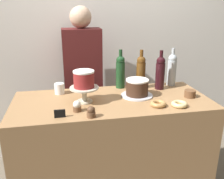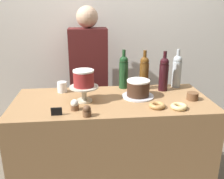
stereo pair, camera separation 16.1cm
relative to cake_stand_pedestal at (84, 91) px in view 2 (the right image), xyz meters
The scene contains 18 objects.
back_wall 0.97m from the cake_stand_pedestal, 77.33° to the left, with size 6.00×0.05×2.60m.
display_counter 0.58m from the cake_stand_pedestal, ahead, with size 1.46×0.65×0.93m.
cake_stand_pedestal is the anchor object (origin of this frame).
white_layer_cake 0.10m from the cake_stand_pedestal, 90.00° to the right, with size 0.15×0.15×0.12m.
silver_serving_platter 0.42m from the cake_stand_pedestal, ahead, with size 0.24×0.24×0.01m.
chocolate_round_cake 0.41m from the cake_stand_pedestal, ahead, with size 0.17×0.17×0.12m.
wine_bottle_amber 0.55m from the cake_stand_pedestal, 25.52° to the left, with size 0.08×0.08×0.33m.
wine_bottle_green 0.44m from the cake_stand_pedestal, 40.41° to the left, with size 0.08×0.08×0.33m.
wine_bottle_dark_red 0.67m from the cake_stand_pedestal, 15.90° to the left, with size 0.08×0.08×0.33m.
wine_bottle_clear 0.83m from the cake_stand_pedestal, 18.49° to the left, with size 0.08×0.08×0.33m.
cupcake_chocolate 0.27m from the cake_stand_pedestal, 86.26° to the right, with size 0.06×0.06×0.07m.
cupcake_vanilla 0.17m from the cake_stand_pedestal, 112.46° to the right, with size 0.06×0.06×0.07m.
donut_glazed 0.67m from the cake_stand_pedestal, 17.86° to the right, with size 0.11×0.11×0.03m.
donut_maple 0.53m from the cake_stand_pedestal, 19.07° to the right, with size 0.11×0.11×0.03m.
cookie_stack 0.80m from the cake_stand_pedestal, ahead, with size 0.08×0.08×0.05m.
price_sign_chalkboard 0.29m from the cake_stand_pedestal, 127.54° to the right, with size 0.07×0.01×0.05m.
coffee_cup_ceramic 0.29m from the cake_stand_pedestal, 128.87° to the left, with size 0.08×0.08×0.09m.
barista_figure 0.68m from the cake_stand_pedestal, 86.34° to the left, with size 0.36×0.22×1.60m.
Camera 2 is at (-0.18, -1.72, 1.61)m, focal length 39.94 mm.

